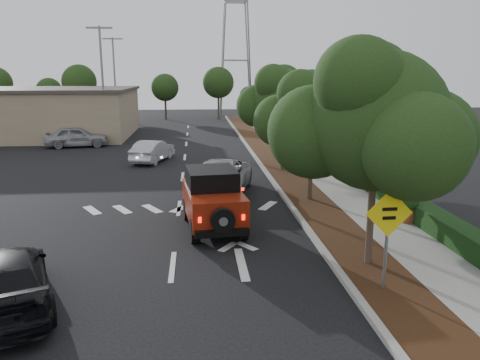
{
  "coord_description": "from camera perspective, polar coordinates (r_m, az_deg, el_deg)",
  "views": [
    {
      "loc": [
        0.74,
        -12.67,
        5.43
      ],
      "look_at": [
        2.24,
        3.0,
        1.82
      ],
      "focal_mm": 35.0,
      "sensor_mm": 36.0,
      "label": 1
    }
  ],
  "objects": [
    {
      "name": "street_tree_near",
      "position": [
        14.19,
        15.27,
        -10.08
      ],
      "size": [
        3.8,
        3.8,
        5.92
      ],
      "primitive_type": null,
      "color": "black",
      "rests_on": "ground"
    },
    {
      "name": "ground",
      "position": [
        13.81,
        -8.23,
        -10.4
      ],
      "size": [
        120.0,
        120.0,
        0.0
      ],
      "primitive_type": "plane",
      "color": "black",
      "rests_on": "ground"
    },
    {
      "name": "speed_hump_sign",
      "position": [
        12.08,
        17.59,
        -5.33
      ],
      "size": [
        1.21,
        0.11,
        2.56
      ],
      "rotation": [
        0.0,
        0.0,
        0.03
      ],
      "color": "slate",
      "rests_on": "ground"
    },
    {
      "name": "commercial_building",
      "position": [
        45.97,
        -27.03,
        7.23
      ],
      "size": [
        22.0,
        12.0,
        4.0
      ],
      "primitive_type": "cube",
      "color": "gray",
      "rests_on": "ground"
    },
    {
      "name": "planting_strip",
      "position": [
        25.72,
        5.55,
        0.79
      ],
      "size": [
        1.8,
        70.0,
        0.12
      ],
      "primitive_type": "cube",
      "color": "black",
      "rests_on": "ground"
    },
    {
      "name": "curb",
      "position": [
        25.54,
        3.35,
        0.78
      ],
      "size": [
        0.2,
        70.0,
        0.15
      ],
      "primitive_type": "cube",
      "color": "#9E9B93",
      "rests_on": "ground"
    },
    {
      "name": "terracotta_planter",
      "position": [
        18.02,
        19.94,
        -2.79
      ],
      "size": [
        0.68,
        0.68,
        1.18
      ],
      "rotation": [
        0.0,
        0.0,
        0.03
      ],
      "color": "brown",
      "rests_on": "ground"
    },
    {
      "name": "light_pole_a",
      "position": [
        39.72,
        -15.96,
        4.55
      ],
      "size": [
        2.0,
        0.22,
        9.0
      ],
      "primitive_type": null,
      "color": "slate",
      "rests_on": "ground"
    },
    {
      "name": "sidewalk",
      "position": [
        26.14,
        9.65,
        0.86
      ],
      "size": [
        2.0,
        70.0,
        0.12
      ],
      "primitive_type": "cube",
      "color": "gray",
      "rests_on": "ground"
    },
    {
      "name": "street_tree_far",
      "position": [
        26.69,
        5.15,
        1.11
      ],
      "size": [
        3.4,
        3.4,
        5.62
      ],
      "primitive_type": null,
      "color": "black",
      "rests_on": "ground"
    },
    {
      "name": "red_jeep",
      "position": [
        16.71,
        -3.42,
        -2.22
      ],
      "size": [
        2.22,
        4.27,
        2.12
      ],
      "rotation": [
        0.0,
        0.0,
        0.11
      ],
      "color": "black",
      "rests_on": "ground"
    },
    {
      "name": "silver_sedan_oncoming",
      "position": [
        29.82,
        -10.6,
        3.51
      ],
      "size": [
        2.6,
        4.35,
        1.35
      ],
      "primitive_type": "imported",
      "rotation": [
        0.0,
        0.0,
        2.84
      ],
      "color": "#B0B1B8",
      "rests_on": "ground"
    },
    {
      "name": "street_tree_mid",
      "position": [
        20.51,
        8.45,
        -2.59
      ],
      "size": [
        3.2,
        3.2,
        5.32
      ],
      "primitive_type": null,
      "color": "black",
      "rests_on": "ground"
    },
    {
      "name": "hedge",
      "position": [
        26.47,
        12.6,
        1.63
      ],
      "size": [
        0.8,
        70.0,
        0.8
      ],
      "primitive_type": "cube",
      "color": "black",
      "rests_on": "ground"
    },
    {
      "name": "silver_suv_ahead",
      "position": [
        21.39,
        -2.51,
        0.25
      ],
      "size": [
        3.66,
        5.82,
        1.5
      ],
      "primitive_type": "imported",
      "rotation": [
        0.0,
        0.0,
        -0.23
      ],
      "color": "#989B9F",
      "rests_on": "ground"
    },
    {
      "name": "parked_suv",
      "position": [
        37.25,
        -19.29,
        5.0
      ],
      "size": [
        4.79,
        2.58,
        1.55
      ],
      "primitive_type": "imported",
      "rotation": [
        0.0,
        0.0,
        1.74
      ],
      "color": "#97989E",
      "rests_on": "ground"
    },
    {
      "name": "transmission_tower",
      "position": [
        61.14,
        -0.51,
        7.81
      ],
      "size": [
        7.0,
        4.0,
        28.0
      ],
      "primitive_type": null,
      "color": "slate",
      "rests_on": "ground"
    },
    {
      "name": "black_suv_oncoming",
      "position": [
        12.49,
        -26.8,
        -10.81
      ],
      "size": [
        3.59,
        5.22,
        1.4
      ],
      "primitive_type": "imported",
      "rotation": [
        0.0,
        0.0,
        3.51
      ],
      "color": "black",
      "rests_on": "ground"
    },
    {
      "name": "light_pole_b",
      "position": [
        51.63,
        -14.71,
        6.45
      ],
      "size": [
        2.0,
        0.22,
        9.0
      ],
      "primitive_type": null,
      "color": "slate",
      "rests_on": "ground"
    }
  ]
}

